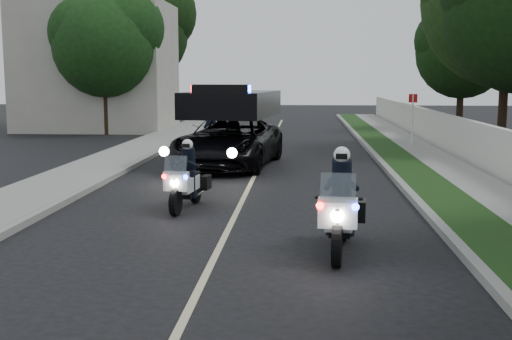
% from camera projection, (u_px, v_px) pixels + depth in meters
% --- Properties ---
extents(ground, '(120.00, 120.00, 0.00)m').
position_uv_depth(ground, '(212.00, 263.00, 10.36)').
color(ground, black).
rests_on(ground, ground).
extents(curb_right, '(0.20, 60.00, 0.15)m').
position_uv_depth(curb_right, '(389.00, 172.00, 19.94)').
color(curb_right, gray).
rests_on(curb_right, ground).
extents(grass_verge, '(1.20, 60.00, 0.16)m').
position_uv_depth(grass_verge, '(413.00, 172.00, 19.89)').
color(grass_verge, '#193814').
rests_on(grass_verge, ground).
extents(sidewalk_right, '(1.40, 60.00, 0.16)m').
position_uv_depth(sidewalk_right, '(456.00, 172.00, 19.79)').
color(sidewalk_right, gray).
rests_on(sidewalk_right, ground).
extents(property_wall, '(0.22, 60.00, 1.50)m').
position_uv_depth(property_wall, '(491.00, 150.00, 19.63)').
color(property_wall, beige).
rests_on(property_wall, ground).
extents(curb_left, '(0.20, 60.00, 0.15)m').
position_uv_depth(curb_left, '(127.00, 169.00, 20.51)').
color(curb_left, gray).
rests_on(curb_left, ground).
extents(sidewalk_left, '(2.00, 60.00, 0.16)m').
position_uv_depth(sidewalk_left, '(92.00, 168.00, 20.59)').
color(sidewalk_left, gray).
rests_on(sidewalk_left, ground).
extents(building_far, '(8.00, 6.00, 7.00)m').
position_uv_depth(building_far, '(98.00, 67.00, 36.25)').
color(building_far, '#A8A396').
rests_on(building_far, ground).
extents(lane_marking, '(0.12, 50.00, 0.01)m').
position_uv_depth(lane_marking, '(256.00, 172.00, 20.23)').
color(lane_marking, '#BFB78C').
rests_on(lane_marking, ground).
extents(police_moto_left, '(0.86, 1.91, 1.57)m').
position_uv_depth(police_moto_left, '(187.00, 209.00, 14.69)').
color(police_moto_left, silver).
rests_on(police_moto_left, ground).
extents(police_moto_right, '(0.96, 2.17, 1.79)m').
position_uv_depth(police_moto_right, '(340.00, 252.00, 11.06)').
color(police_moto_right, white).
rests_on(police_moto_right, ground).
extents(police_suv, '(3.50, 6.29, 2.91)m').
position_uv_depth(police_suv, '(230.00, 166.00, 21.63)').
color(police_suv, black).
rests_on(police_suv, ground).
extents(bicycle, '(0.83, 1.86, 0.94)m').
position_uv_depth(bicycle, '(211.00, 147.00, 27.75)').
color(bicycle, black).
rests_on(bicycle, ground).
extents(cyclist, '(0.70, 0.50, 1.85)m').
position_uv_depth(cyclist, '(211.00, 147.00, 27.75)').
color(cyclist, black).
rests_on(cyclist, ground).
extents(sign_post, '(0.40, 0.40, 2.33)m').
position_uv_depth(sign_post, '(411.00, 148.00, 27.31)').
color(sign_post, '#A10B15').
rests_on(sign_post, ground).
extents(tree_right_d, '(9.02, 9.02, 11.52)m').
position_uv_depth(tree_right_d, '(500.00, 149.00, 26.72)').
color(tree_right_d, '#204216').
rests_on(tree_right_d, ground).
extents(tree_right_e, '(6.01, 6.01, 8.29)m').
position_uv_depth(tree_right_e, '(459.00, 132.00, 35.49)').
color(tree_right_e, black).
rests_on(tree_right_e, ground).
extents(tree_left_near, '(6.45, 6.45, 8.80)m').
position_uv_depth(tree_left_near, '(107.00, 134.00, 33.83)').
color(tree_left_near, '#173C14').
rests_on(tree_left_near, ground).
extents(tree_left_far, '(7.01, 7.01, 11.18)m').
position_uv_depth(tree_left_far, '(138.00, 123.00, 41.88)').
color(tree_left_far, black).
rests_on(tree_left_far, ground).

